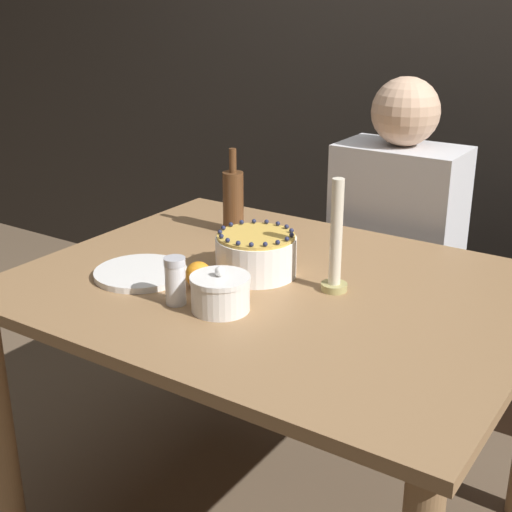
# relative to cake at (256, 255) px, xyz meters

# --- Properties ---
(wall_behind) EXTENTS (8.00, 0.05, 2.60)m
(wall_behind) POSITION_rel_cake_xyz_m (0.07, 1.38, 0.49)
(wall_behind) COLOR #38332D
(wall_behind) RESTS_ON ground_plane
(dining_table) EXTENTS (1.27, 1.01, 0.76)m
(dining_table) POSITION_rel_cake_xyz_m (0.07, -0.02, -0.17)
(dining_table) COLOR #936D47
(dining_table) RESTS_ON ground_plane
(cake) EXTENTS (0.21, 0.21, 0.12)m
(cake) POSITION_rel_cake_xyz_m (0.00, 0.00, 0.00)
(cake) COLOR white
(cake) RESTS_ON dining_table
(sugar_bowl) EXTENTS (0.14, 0.14, 0.11)m
(sugar_bowl) POSITION_rel_cake_xyz_m (0.05, -0.23, -0.01)
(sugar_bowl) COLOR white
(sugar_bowl) RESTS_ON dining_table
(sugar_shaker) EXTENTS (0.05, 0.05, 0.12)m
(sugar_shaker) POSITION_rel_cake_xyz_m (-0.06, -0.26, 0.00)
(sugar_shaker) COLOR white
(sugar_shaker) RESTS_ON dining_table
(plate_stack) EXTENTS (0.24, 0.24, 0.02)m
(plate_stack) POSITION_rel_cake_xyz_m (-0.24, -0.17, -0.05)
(plate_stack) COLOR white
(plate_stack) RESTS_ON dining_table
(candle) EXTENTS (0.07, 0.07, 0.28)m
(candle) POSITION_rel_cake_xyz_m (0.22, 0.02, 0.06)
(candle) COLOR tan
(candle) RESTS_ON dining_table
(bottle) EXTENTS (0.06, 0.06, 0.26)m
(bottle) POSITION_rel_cake_xyz_m (-0.25, 0.25, 0.04)
(bottle) COLOR brown
(bottle) RESTS_ON dining_table
(orange_fruit_0) EXTENTS (0.07, 0.07, 0.07)m
(orange_fruit_0) POSITION_rel_cake_xyz_m (-0.07, -0.15, -0.02)
(orange_fruit_0) COLOR orange
(orange_fruit_0) RESTS_ON dining_table
(orange_fruit_1) EXTENTS (0.07, 0.07, 0.07)m
(orange_fruit_1) POSITION_rel_cake_xyz_m (-0.10, 0.14, -0.02)
(orange_fruit_1) COLOR orange
(orange_fruit_1) RESTS_ON dining_table
(person_man_blue_shirt) EXTENTS (0.40, 0.34, 1.20)m
(person_man_blue_shirt) POSITION_rel_cake_xyz_m (0.10, 0.68, -0.29)
(person_man_blue_shirt) COLOR #2D2D38
(person_man_blue_shirt) RESTS_ON ground_plane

